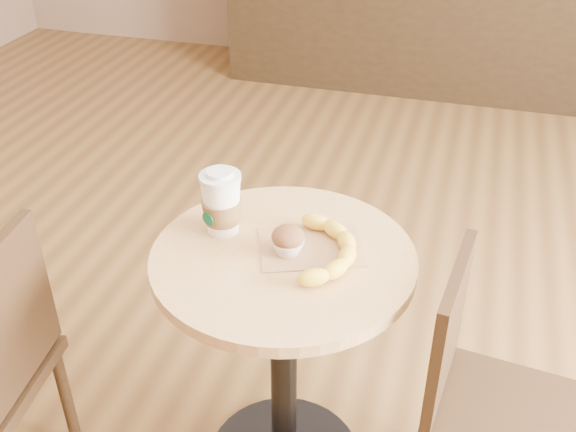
# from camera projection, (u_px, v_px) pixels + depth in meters

# --- Properties ---
(cafe_table) EXTENTS (0.62, 0.62, 0.75)m
(cafe_table) POSITION_uv_depth(u_px,v_px,m) (284.00, 333.00, 1.70)
(cafe_table) COLOR black
(cafe_table) RESTS_ON ground
(chair_right) EXTENTS (0.38, 0.38, 0.79)m
(chair_right) POSITION_uv_depth(u_px,v_px,m) (481.00, 396.00, 1.62)
(chair_right) COLOR #342212
(chair_right) RESTS_ON ground
(service_counter) EXTENTS (2.30, 0.65, 1.04)m
(service_counter) POSITION_uv_depth(u_px,v_px,m) (408.00, 1.00, 4.23)
(service_counter) COLOR black
(service_counter) RESTS_ON ground
(kraft_bag) EXTENTS (0.29, 0.26, 0.00)m
(kraft_bag) POSITION_uv_depth(u_px,v_px,m) (311.00, 247.00, 1.59)
(kraft_bag) COLOR #A57750
(kraft_bag) RESTS_ON cafe_table
(coffee_cup) EXTENTS (0.10, 0.10, 0.17)m
(coffee_cup) POSITION_uv_depth(u_px,v_px,m) (222.00, 205.00, 1.61)
(coffee_cup) COLOR white
(coffee_cup) RESTS_ON cafe_table
(muffin) EXTENTS (0.08, 0.08, 0.07)m
(muffin) POSITION_uv_depth(u_px,v_px,m) (288.00, 240.00, 1.55)
(muffin) COLOR silver
(muffin) RESTS_ON kraft_bag
(banana) EXTENTS (0.22, 0.31, 0.04)m
(banana) POSITION_uv_depth(u_px,v_px,m) (326.00, 250.00, 1.54)
(banana) COLOR yellow
(banana) RESTS_ON kraft_bag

